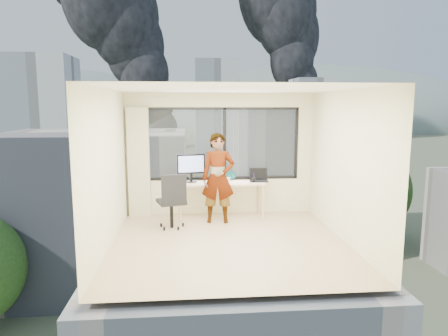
{
  "coord_description": "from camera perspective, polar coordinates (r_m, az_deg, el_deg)",
  "views": [
    {
      "loc": [
        -0.67,
        -6.64,
        2.33
      ],
      "look_at": [
        0.0,
        1.0,
        1.15
      ],
      "focal_mm": 32.46,
      "sensor_mm": 36.0,
      "label": 1
    }
  ],
  "objects": [
    {
      "name": "wall_right",
      "position": [
        7.23,
        16.71,
        0.18
      ],
      "size": [
        0.01,
        4.0,
        2.6
      ],
      "primitive_type": "cube",
      "color": "#F6F2BE",
      "rests_on": "ground"
    },
    {
      "name": "cellphone",
      "position": [
        8.4,
        0.21,
        -2.05
      ],
      "size": [
        0.13,
        0.07,
        0.01
      ],
      "primitive_type": "cube",
      "rotation": [
        0.0,
        0.0,
        -0.16
      ],
      "color": "black",
      "rests_on": "desk"
    },
    {
      "name": "game_console",
      "position": [
        8.73,
        -0.06,
        -1.45
      ],
      "size": [
        0.3,
        0.26,
        0.07
      ],
      "primitive_type": "cube",
      "rotation": [
        0.0,
        0.0,
        -0.1
      ],
      "color": "white",
      "rests_on": "desk"
    },
    {
      "name": "far_tower_d",
      "position": [
        167.59,
        -25.9,
        6.08
      ],
      "size": [
        16.0,
        14.0,
        22.0
      ],
      "primitive_type": "cube",
      "color": "silver",
      "rests_on": "exterior_ground"
    },
    {
      "name": "far_tower_c",
      "position": [
        153.63,
        12.38,
        7.33
      ],
      "size": [
        15.0,
        15.0,
        26.0
      ],
      "primitive_type": "cube",
      "color": "silver",
      "rests_on": "exterior_ground"
    },
    {
      "name": "wall_left",
      "position": [
        6.85,
        -16.14,
        -0.25
      ],
      "size": [
        0.01,
        4.0,
        2.6
      ],
      "primitive_type": "cube",
      "color": "#F6F2BE",
      "rests_on": "ground"
    },
    {
      "name": "curtain",
      "position": [
        8.67,
        -11.92,
        0.73
      ],
      "size": [
        0.45,
        0.14,
        2.3
      ],
      "primitive_type": "cube",
      "color": "beige",
      "rests_on": "floor"
    },
    {
      "name": "smoke_plume_b",
      "position": [
        186.84,
        12.88,
        16.15
      ],
      "size": [
        30.0,
        18.0,
        70.0
      ],
      "primitive_type": null,
      "color": "black",
      "rests_on": "exterior_ground"
    },
    {
      "name": "chair",
      "position": [
        7.84,
        -7.43,
        -4.48
      ],
      "size": [
        0.7,
        0.7,
        1.1
      ],
      "primitive_type": null,
      "rotation": [
        0.0,
        0.0,
        0.29
      ],
      "color": "black",
      "rests_on": "floor"
    },
    {
      "name": "exterior_ground",
      "position": [
        127.69,
        -4.67,
        1.4
      ],
      "size": [
        400.0,
        400.0,
        0.04
      ],
      "primitive_type": "cube",
      "color": "#515B3D",
      "rests_on": "ground"
    },
    {
      "name": "floor",
      "position": [
        7.07,
        0.72,
        -10.5
      ],
      "size": [
        4.0,
        4.0,
        0.01
      ],
      "primitive_type": "cube",
      "color": "tan",
      "rests_on": "ground"
    },
    {
      "name": "wall_front",
      "position": [
        4.8,
        3.14,
        -3.67
      ],
      "size": [
        4.0,
        0.01,
        2.6
      ],
      "primitive_type": "cube",
      "color": "#F6F2BE",
      "rests_on": "ground"
    },
    {
      "name": "pen_cup",
      "position": [
        8.49,
        4.2,
        -1.68
      ],
      "size": [
        0.09,
        0.09,
        0.09
      ],
      "primitive_type": "cylinder",
      "rotation": [
        0.0,
        0.0,
        -0.26
      ],
      "color": "black",
      "rests_on": "desk"
    },
    {
      "name": "window_wall",
      "position": [
        8.71,
        -0.25,
        3.44
      ],
      "size": [
        3.3,
        0.16,
        1.55
      ],
      "primitive_type": null,
      "color": "black",
      "rests_on": "ground"
    },
    {
      "name": "monitor",
      "position": [
        8.47,
        -4.67,
        0.01
      ],
      "size": [
        0.61,
        0.24,
        0.59
      ],
      "primitive_type": null,
      "rotation": [
        0.0,
        0.0,
        0.19
      ],
      "color": "black",
      "rests_on": "desk"
    },
    {
      "name": "handbag",
      "position": [
        8.72,
        0.92,
        -1.04
      ],
      "size": [
        0.28,
        0.2,
        0.2
      ],
      "primitive_type": "ellipsoid",
      "rotation": [
        0.0,
        0.0,
        -0.29
      ],
      "color": "#0C4349",
      "rests_on": "desk"
    },
    {
      "name": "near_bldg_b",
      "position": [
        47.15,
        10.66,
        -1.56
      ],
      "size": [
        14.0,
        13.0,
        16.0
      ],
      "primitive_type": "cube",
      "color": "silver",
      "rests_on": "exterior_ground"
    },
    {
      "name": "laptop",
      "position": [
        8.58,
        4.93,
        -1.07
      ],
      "size": [
        0.41,
        0.43,
        0.25
      ],
      "primitive_type": null,
      "rotation": [
        0.0,
        0.0,
        -0.08
      ],
      "color": "black",
      "rests_on": "desk"
    },
    {
      "name": "smoke_plume_a",
      "position": [
        161.15,
        -8.84,
        21.83
      ],
      "size": [
        40.0,
        24.0,
        90.0
      ],
      "primitive_type": null,
      "color": "black",
      "rests_on": "exterior_ground"
    },
    {
      "name": "far_tower_b",
      "position": [
        126.95,
        -1.11,
        8.17
      ],
      "size": [
        13.0,
        13.0,
        30.0
      ],
      "primitive_type": "cube",
      "color": "silver",
      "rests_on": "exterior_ground"
    },
    {
      "name": "far_tower_a",
      "position": [
        107.31,
        -23.85,
        6.79
      ],
      "size": [
        14.0,
        14.0,
        28.0
      ],
      "primitive_type": "cube",
      "color": "silver",
      "rests_on": "exterior_ground"
    },
    {
      "name": "hill_b",
      "position": [
        342.19,
        12.17,
        5.85
      ],
      "size": [
        300.0,
        220.0,
        96.0
      ],
      "primitive_type": "ellipsoid",
      "color": "slate",
      "rests_on": "exterior_ground"
    },
    {
      "name": "person",
      "position": [
        8.09,
        -0.83,
        -1.43
      ],
      "size": [
        0.69,
        0.49,
        1.8
      ],
      "primitive_type": "imported",
      "rotation": [
        0.0,
        0.0,
        -0.09
      ],
      "color": "#2D2D33",
      "rests_on": "floor"
    },
    {
      "name": "ceiling",
      "position": [
        6.68,
        0.76,
        11.05
      ],
      "size": [
        4.0,
        4.0,
        0.01
      ],
      "primitive_type": "cube",
      "color": "white",
      "rests_on": "ground"
    },
    {
      "name": "tree_b",
      "position": [
        27.73,
        5.39,
        -16.52
      ],
      "size": [
        7.6,
        7.6,
        9.0
      ],
      "primitive_type": null,
      "color": "#254B19",
      "rests_on": "exterior_ground"
    },
    {
      "name": "tree_c",
      "position": [
        53.08,
        20.46,
        -4.11
      ],
      "size": [
        8.4,
        8.4,
        10.0
      ],
      "primitive_type": null,
      "color": "#254B19",
      "rests_on": "exterior_ground"
    },
    {
      "name": "near_bldg_a",
      "position": [
        38.72,
        -17.36,
        -5.58
      ],
      "size": [
        16.0,
        12.0,
        14.0
      ],
      "primitive_type": "cube",
      "color": "beige",
      "rests_on": "exterior_ground"
    },
    {
      "name": "desk",
      "position": [
        8.56,
        -0.39,
        -4.46
      ],
      "size": [
        1.8,
        0.6,
        0.75
      ],
      "primitive_type": "cube",
      "color": "beige",
      "rests_on": "floor"
    },
    {
      "name": "hill_a",
      "position": [
        348.14,
        -25.17,
        5.26
      ],
      "size": [
        288.0,
        216.0,
        90.0
      ],
      "primitive_type": "ellipsoid",
      "color": "slate",
      "rests_on": "exterior_ground"
    }
  ]
}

